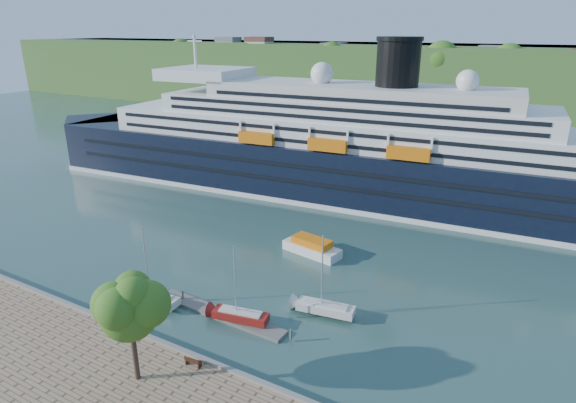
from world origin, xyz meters
The scene contains 11 objects.
ground centered at (0.00, 0.00, 0.00)m, with size 400.00×400.00×0.00m, color #2A4B45.
far_hillside centered at (0.00, 145.00, 12.00)m, with size 400.00×50.00×24.00m, color #335522.
quay_coping centered at (0.00, -0.20, 1.15)m, with size 220.00×0.50×0.30m, color slate.
cruise_ship centered at (-5.96, 50.91, 14.19)m, with size 126.36×18.40×28.38m, color black, non-canonical shape.
park_bench centered at (6.94, -1.20, 1.52)m, with size 1.63×0.67×1.05m, color #462214, non-canonical shape.
promenade_tree centered at (3.79, -4.86, 6.45)m, with size 6.58×6.58×10.90m, color #2F5D18, non-canonical shape.
floating_pontoon centered at (3.14, 7.66, 0.18)m, with size 16.25×1.99×0.36m, color #66635B, non-canonical shape.
sailboat_white_near centered at (-4.64, 5.58, 4.56)m, with size 7.05×1.96×9.11m, color silver, non-canonical shape.
sailboat_red centered at (5.92, 7.61, 4.29)m, with size 6.65×1.85×8.58m, color maroon, non-canonical shape.
sailboat_white_far centered at (13.18, 13.29, 4.52)m, with size 6.99×1.94×9.03m, color silver, non-canonical shape.
tender_launch centered at (4.99, 26.19, 1.16)m, with size 8.41×2.88×2.32m, color orange, non-canonical shape.
Camera 1 is at (31.89, -28.00, 29.67)m, focal length 30.00 mm.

